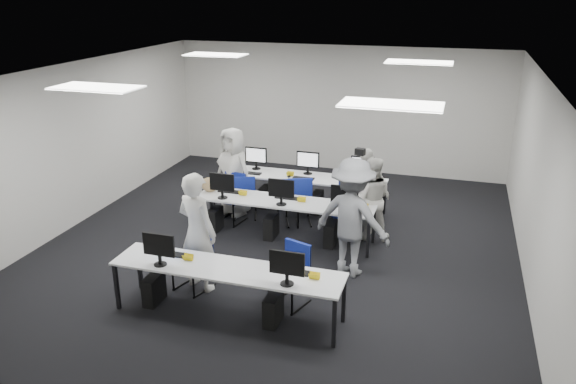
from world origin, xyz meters
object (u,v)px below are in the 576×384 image
(chair_4, at_px, (344,222))
(student_1, at_px, (371,198))
(chair_6, at_px, (299,208))
(desk_mid, at_px, (284,204))
(photographer, at_px, (352,218))
(chair_3, at_px, (288,211))
(chair_5, at_px, (245,203))
(chair_7, at_px, (353,211))
(student_2, at_px, (233,172))
(chair_1, at_px, (290,286))
(chair_0, at_px, (194,270))
(student_3, at_px, (364,191))
(student_0, at_px, (197,232))
(chair_2, at_px, (231,207))
(desk_front, at_px, (227,271))

(chair_4, distance_m, student_1, 0.68)
(chair_6, bearing_deg, desk_mid, -115.37)
(chair_4, distance_m, photographer, 1.59)
(chair_3, bearing_deg, photographer, -65.47)
(chair_5, bearing_deg, chair_7, -13.88)
(chair_7, bearing_deg, student_2, -163.83)
(chair_5, bearing_deg, photographer, -53.21)
(student_2, bearing_deg, chair_1, -34.13)
(chair_0, height_order, chair_6, chair_6)
(chair_0, relative_size, student_3, 0.58)
(chair_4, height_order, student_0, student_0)
(desk_mid, xyz_separation_m, chair_1, (0.73, -2.07, -0.39))
(student_2, height_order, student_3, student_2)
(chair_0, relative_size, student_2, 0.53)
(chair_2, bearing_deg, student_3, 15.58)
(chair_0, distance_m, student_2, 3.02)
(chair_4, distance_m, student_2, 2.42)
(student_2, bearing_deg, student_1, 13.60)
(chair_5, bearing_deg, chair_2, -140.15)
(chair_1, distance_m, chair_4, 2.56)
(student_2, bearing_deg, student_0, -57.11)
(chair_4, xyz_separation_m, student_2, (-2.31, 0.39, 0.62))
(chair_6, height_order, photographer, photographer)
(desk_mid, bearing_deg, chair_0, -110.82)
(chair_0, height_order, chair_7, chair_0)
(desk_mid, bearing_deg, chair_4, 25.43)
(chair_2, distance_m, chair_3, 1.10)
(student_0, xyz_separation_m, student_1, (2.16, 2.50, -0.15))
(student_3, bearing_deg, student_2, -167.30)
(chair_0, bearing_deg, chair_3, 93.78)
(chair_0, height_order, chair_4, chair_0)
(chair_0, height_order, student_2, student_2)
(desk_front, distance_m, student_0, 0.96)
(chair_3, bearing_deg, chair_6, 9.90)
(chair_5, relative_size, photographer, 0.47)
(desk_front, bearing_deg, student_3, 68.57)
(chair_2, distance_m, photographer, 3.01)
(student_1, bearing_deg, chair_5, -14.98)
(desk_front, distance_m, chair_6, 3.39)
(chair_3, xyz_separation_m, student_3, (1.44, 0.04, 0.54))
(chair_4, bearing_deg, photographer, -75.04)
(chair_4, bearing_deg, student_1, 3.24)
(chair_1, bearing_deg, student_3, 97.56)
(desk_front, relative_size, desk_mid, 1.00)
(chair_4, height_order, chair_5, chair_5)
(desk_mid, height_order, chair_1, chair_1)
(desk_mid, bearing_deg, chair_6, 86.55)
(desk_front, xyz_separation_m, student_0, (-0.71, 0.60, 0.23))
(desk_mid, height_order, chair_2, chair_2)
(chair_0, relative_size, chair_2, 0.99)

